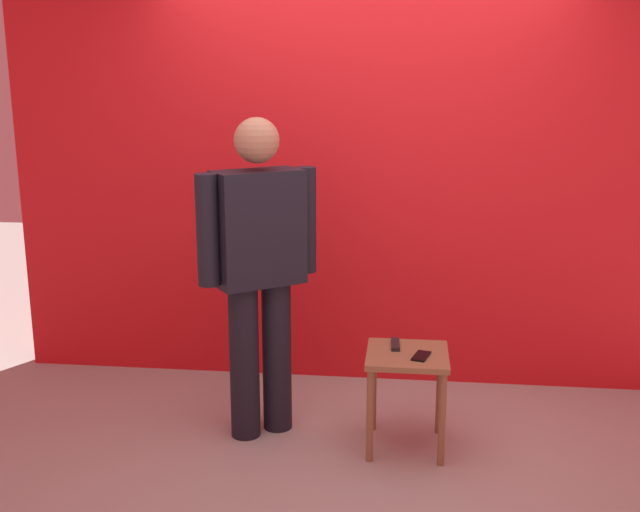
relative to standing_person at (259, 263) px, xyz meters
The scene contains 6 objects.
ground_plane 1.16m from the standing_person, 39.24° to the right, with size 12.00×12.00×0.00m, color #9E9991.
back_wall_red 1.23m from the standing_person, 60.62° to the left, with size 4.47×0.12×3.30m, color red.
standing_person is the anchor object (origin of this frame).
side_table 0.96m from the standing_person, ahead, with size 0.42×0.42×0.53m.
cell_phone 0.97m from the standing_person, ahead, with size 0.07×0.14×0.01m, color black.
tv_remote 0.84m from the standing_person, ahead, with size 0.04×0.17×0.02m, color black.
Camera 1 is at (0.27, -3.45, 1.94)m, focal length 43.02 mm.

